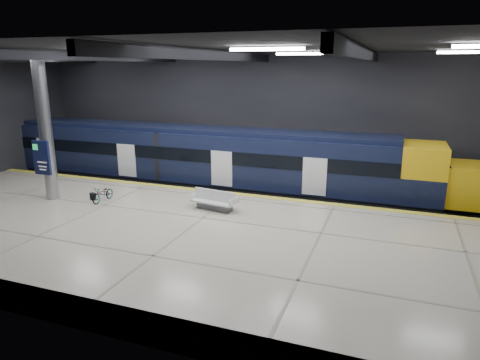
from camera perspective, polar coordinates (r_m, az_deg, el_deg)
The scene contains 10 objects.
ground at distance 19.50m, azimuth -3.65°, elevation -7.13°, with size 30.00×30.00×0.00m, color black.
room_shell at distance 18.15m, azimuth -3.95°, elevation 9.85°, with size 30.10×16.10×8.05m.
platform at distance 17.22m, azimuth -7.06°, elevation -8.34°, with size 30.00×11.00×1.10m, color #B9AD9D.
safety_strip at distance 21.53m, azimuth -0.75°, elevation -1.82°, with size 30.00×0.40×0.01m, color gold.
rails at distance 24.31m, azimuth 1.57°, elevation -2.38°, with size 30.00×1.52×0.16m.
train at distance 24.66m, azimuth -3.80°, elevation 2.60°, with size 29.40×2.84×3.79m.
bench at distance 19.16m, azimuth -3.42°, elevation -3.02°, with size 2.16×1.14×0.91m.
bicycle at distance 21.25m, azimuth -17.80°, elevation -1.74°, with size 0.50×1.44×0.76m, color #99999E.
pannier_bag at distance 21.67m, azimuth -19.02°, elevation -2.09°, with size 0.30×0.18×0.35m, color black.
info_column at distance 22.00m, azimuth -24.57°, elevation 6.14°, with size 0.90×0.78×6.90m.
Camera 1 is at (7.37, -16.50, 7.33)m, focal length 32.00 mm.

